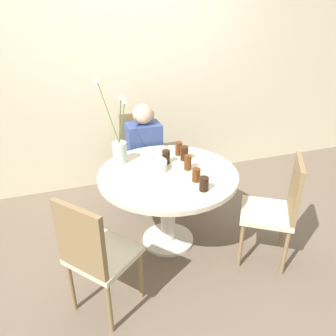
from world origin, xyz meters
The scene contains 16 objects.
ground_plane centered at (0.00, 0.00, 0.00)m, with size 16.00×16.00×0.00m, color #6B5B4C.
wall_back centered at (0.00, 1.29, 1.30)m, with size 8.00×0.05×2.60m.
dining_table centered at (0.00, 0.00, 0.57)m, with size 1.16×1.16×0.71m.
chair_left_flank centered at (-0.01, 0.90, 0.53)m, with size 0.41×0.41×0.93m.
chair_right_flank centered at (-0.69, -0.57, 0.53)m, with size 0.56×0.56×0.93m.
chair_near_front centered at (0.75, -0.49, 0.53)m, with size 0.55×0.55×0.93m.
birthday_cake centered at (-0.11, 0.08, 0.75)m, with size 0.24×0.24×0.13m.
flower_vase centered at (-0.33, 0.33, 0.86)m, with size 0.24×0.32×0.73m.
side_plate centered at (-0.21, -0.22, 0.71)m, with size 0.21×0.21×0.01m.
drink_glass_0 centered at (0.16, -0.36, 0.76)m, with size 0.07×0.07×0.11m.
drink_glass_1 centered at (0.16, -0.21, 0.76)m, with size 0.07×0.07×0.11m.
drink_glass_2 centered at (0.21, 0.18, 0.77)m, with size 0.07×0.07×0.13m.
drink_glass_3 centered at (0.04, 0.17, 0.77)m, with size 0.07×0.07×0.12m.
drink_glass_4 centered at (0.21, 0.31, 0.77)m, with size 0.06×0.06×0.12m.
drink_glass_5 centered at (0.17, 0.00, 0.77)m, with size 0.06×0.06×0.13m.
person_boy centered at (-0.01, 0.74, 0.51)m, with size 0.34×0.24×1.09m.
Camera 1 is at (-0.77, -2.27, 1.95)m, focal length 35.00 mm.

